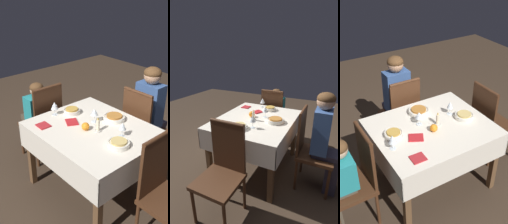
# 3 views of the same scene
# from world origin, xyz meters

# --- Properties ---
(ground_plane) EXTENTS (8.00, 8.00, 0.00)m
(ground_plane) POSITION_xyz_m (0.00, 0.00, 0.00)
(ground_plane) COLOR #3D2D21
(dining_table) EXTENTS (1.18, 0.98, 0.76)m
(dining_table) POSITION_xyz_m (0.00, 0.00, 0.66)
(dining_table) COLOR silver
(dining_table) RESTS_ON ground_plane
(chair_north) EXTENTS (0.41, 0.42, 1.00)m
(chair_north) POSITION_xyz_m (0.03, 0.73, 0.54)
(chair_north) COLOR #472816
(chair_north) RESTS_ON ground_plane
(chair_west) EXTENTS (0.42, 0.41, 1.00)m
(chair_west) POSITION_xyz_m (-0.83, -0.04, 0.54)
(chair_west) COLOR #472816
(chair_west) RESTS_ON ground_plane
(chair_east) EXTENTS (0.42, 0.41, 1.00)m
(chair_east) POSITION_xyz_m (0.83, 0.02, 0.54)
(chair_east) COLOR #472816
(chair_east) RESTS_ON ground_plane
(person_adult_denim) EXTENTS (0.30, 0.34, 1.22)m
(person_adult_denim) POSITION_xyz_m (0.03, 0.89, 0.69)
(person_adult_denim) COLOR #383342
(person_adult_denim) RESTS_ON ground_plane
(bowl_north) EXTENTS (0.22, 0.22, 0.06)m
(bowl_north) POSITION_xyz_m (0.01, 0.28, 0.79)
(bowl_north) COLOR silver
(bowl_north) RESTS_ON dining_table
(wine_glass_north) EXTENTS (0.08, 0.08, 0.15)m
(wine_glass_north) POSITION_xyz_m (-0.09, 0.09, 0.87)
(wine_glass_north) COLOR white
(wine_glass_north) RESTS_ON dining_table
(bowl_west) EXTENTS (0.18, 0.18, 0.06)m
(bowl_west) POSITION_xyz_m (-0.40, 0.05, 0.79)
(bowl_west) COLOR silver
(bowl_west) RESTS_ON dining_table
(wine_glass_west) EXTENTS (0.08, 0.08, 0.15)m
(wine_glass_west) POSITION_xyz_m (-0.48, -0.11, 0.87)
(wine_glass_west) COLOR white
(wine_glass_west) RESTS_ON dining_table
(bowl_east) EXTENTS (0.20, 0.20, 0.06)m
(bowl_east) POSITION_xyz_m (0.38, -0.05, 0.79)
(bowl_east) COLOR silver
(bowl_east) RESTS_ON dining_table
(wine_glass_east) EXTENTS (0.07, 0.07, 0.15)m
(wine_glass_east) POSITION_xyz_m (0.29, 0.09, 0.87)
(wine_glass_east) COLOR white
(wine_glass_east) RESTS_ON dining_table
(candle_centerpiece) EXTENTS (0.06, 0.06, 0.14)m
(candle_centerpiece) POSITION_xyz_m (0.07, -0.01, 0.81)
(candle_centerpiece) COLOR beige
(candle_centerpiece) RESTS_ON dining_table
(orange_fruit) EXTENTS (0.08, 0.08, 0.08)m
(orange_fruit) POSITION_xyz_m (-0.03, -0.08, 0.80)
(orange_fruit) COLOR orange
(orange_fruit) RESTS_ON dining_table
(napkin_red_folded) EXTENTS (0.18, 0.17, 0.01)m
(napkin_red_folded) POSITION_xyz_m (-0.23, -0.09, 0.77)
(napkin_red_folded) COLOR red
(napkin_red_folded) RESTS_ON dining_table
(napkin_spare_side) EXTENTS (0.13, 0.12, 0.01)m
(napkin_spare_side) POSITION_xyz_m (-0.36, -0.35, 0.77)
(napkin_spare_side) COLOR #AD2328
(napkin_spare_side) RESTS_ON dining_table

